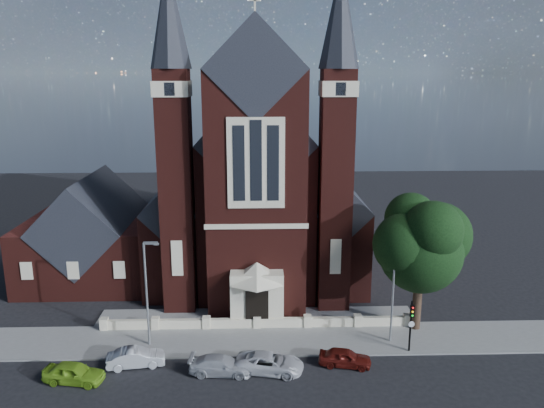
{
  "coord_description": "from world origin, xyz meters",
  "views": [
    {
      "loc": [
        0.03,
        -31.92,
        19.68
      ],
      "look_at": [
        1.34,
        12.0,
        8.8
      ],
      "focal_mm": 35.0,
      "sensor_mm": 36.0,
      "label": 1
    }
  ],
  "objects_px": {
    "street_lamp_left": "(147,288)",
    "car_lime_van": "(74,373)",
    "parish_hall": "(93,238)",
    "street_tree": "(423,247)",
    "church": "(256,185)",
    "car_dark_red": "(345,358)",
    "traffic_signal": "(411,320)",
    "car_silver_a": "(136,358)",
    "car_white_suv": "(270,363)",
    "street_lamp_right": "(395,285)",
    "car_silver_b": "(221,365)"
  },
  "relations": [
    {
      "from": "street_lamp_left",
      "to": "car_lime_van",
      "type": "height_order",
      "value": "street_lamp_left"
    },
    {
      "from": "parish_hall",
      "to": "street_tree",
      "type": "relative_size",
      "value": 1.14
    },
    {
      "from": "church",
      "to": "street_lamp_left",
      "type": "xyz_separation_m",
      "value": [
        -7.91,
        -18.94,
        -3.59
      ]
    },
    {
      "from": "car_lime_van",
      "to": "car_dark_red",
      "type": "relative_size",
      "value": 1.11
    },
    {
      "from": "traffic_signal",
      "to": "parish_hall",
      "type": "bearing_deg",
      "value": 150.02
    },
    {
      "from": "car_lime_van",
      "to": "car_silver_a",
      "type": "bearing_deg",
      "value": -52.9
    },
    {
      "from": "parish_hall",
      "to": "car_silver_a",
      "type": "bearing_deg",
      "value": -65.6
    },
    {
      "from": "car_white_suv",
      "to": "street_lamp_right",
      "type": "bearing_deg",
      "value": -56.49
    },
    {
      "from": "parish_hall",
      "to": "street_lamp_right",
      "type": "bearing_deg",
      "value": -28.22
    },
    {
      "from": "traffic_signal",
      "to": "car_white_suv",
      "type": "height_order",
      "value": "traffic_signal"
    },
    {
      "from": "car_silver_b",
      "to": "car_dark_red",
      "type": "xyz_separation_m",
      "value": [
        8.51,
        0.74,
        -0.0
      ]
    },
    {
      "from": "church",
      "to": "car_white_suv",
      "type": "xyz_separation_m",
      "value": [
        0.83,
        -22.72,
        -7.54
      ]
    },
    {
      "from": "parish_hall",
      "to": "car_dark_red",
      "type": "height_order",
      "value": "parish_hall"
    },
    {
      "from": "street_lamp_right",
      "to": "parish_hall",
      "type": "bearing_deg",
      "value": 151.78
    },
    {
      "from": "street_lamp_left",
      "to": "car_dark_red",
      "type": "bearing_deg",
      "value": -12.88
    },
    {
      "from": "street_lamp_left",
      "to": "car_silver_a",
      "type": "distance_m",
      "value": 4.88
    },
    {
      "from": "church",
      "to": "parish_hall",
      "type": "xyz_separation_m",
      "value": [
        -16.0,
        -4.94,
        -4.17
      ]
    },
    {
      "from": "traffic_signal",
      "to": "car_white_suv",
      "type": "distance_m",
      "value": 10.58
    },
    {
      "from": "traffic_signal",
      "to": "car_silver_a",
      "type": "xyz_separation_m",
      "value": [
        -19.37,
        -1.25,
        -1.94
      ]
    },
    {
      "from": "street_lamp_right",
      "to": "car_lime_van",
      "type": "relative_size",
      "value": 2.03
    },
    {
      "from": "parish_hall",
      "to": "car_lime_van",
      "type": "bearing_deg",
      "value": -77.86
    },
    {
      "from": "church",
      "to": "street_lamp_left",
      "type": "relative_size",
      "value": 4.31
    },
    {
      "from": "church",
      "to": "car_dark_red",
      "type": "bearing_deg",
      "value": -74.72
    },
    {
      "from": "parish_hall",
      "to": "traffic_signal",
      "type": "relative_size",
      "value": 3.05
    },
    {
      "from": "street_lamp_right",
      "to": "car_dark_red",
      "type": "relative_size",
      "value": 2.25
    },
    {
      "from": "street_lamp_left",
      "to": "street_lamp_right",
      "type": "relative_size",
      "value": 1.0
    },
    {
      "from": "street_lamp_right",
      "to": "street_lamp_left",
      "type": "bearing_deg",
      "value": 180.0
    },
    {
      "from": "street_lamp_left",
      "to": "street_lamp_right",
      "type": "height_order",
      "value": "same"
    },
    {
      "from": "street_tree",
      "to": "car_silver_a",
      "type": "xyz_separation_m",
      "value": [
        -20.97,
        -4.53,
        -6.31
      ]
    },
    {
      "from": "car_silver_b",
      "to": "car_white_suv",
      "type": "relative_size",
      "value": 0.92
    },
    {
      "from": "street_tree",
      "to": "car_white_suv",
      "type": "distance_m",
      "value": 14.44
    },
    {
      "from": "parish_hall",
      "to": "traffic_signal",
      "type": "height_order",
      "value": "parish_hall"
    },
    {
      "from": "street_lamp_left",
      "to": "street_lamp_right",
      "type": "xyz_separation_m",
      "value": [
        18.0,
        0.0,
        0.0
      ]
    },
    {
      "from": "street_lamp_left",
      "to": "car_dark_red",
      "type": "relative_size",
      "value": 2.25
    },
    {
      "from": "street_tree",
      "to": "car_dark_red",
      "type": "relative_size",
      "value": 2.97
    },
    {
      "from": "car_lime_van",
      "to": "street_tree",
      "type": "bearing_deg",
      "value": -65.44
    },
    {
      "from": "street_lamp_left",
      "to": "car_lime_van",
      "type": "xyz_separation_m",
      "value": [
        -4.07,
        -4.67,
        -3.92
      ]
    },
    {
      "from": "parish_hall",
      "to": "car_white_suv",
      "type": "xyz_separation_m",
      "value": [
        16.83,
        -17.78,
        -3.37
      ]
    },
    {
      "from": "street_lamp_right",
      "to": "car_lime_van",
      "type": "xyz_separation_m",
      "value": [
        -22.07,
        -4.67,
        -3.92
      ]
    },
    {
      "from": "street_lamp_left",
      "to": "car_silver_b",
      "type": "relative_size",
      "value": 1.91
    },
    {
      "from": "street_tree",
      "to": "street_lamp_right",
      "type": "relative_size",
      "value": 1.32
    },
    {
      "from": "car_lime_van",
      "to": "street_lamp_right",
      "type": "bearing_deg",
      "value": -68.04
    },
    {
      "from": "car_silver_b",
      "to": "car_dark_red",
      "type": "height_order",
      "value": "car_silver_b"
    },
    {
      "from": "street_lamp_right",
      "to": "car_dark_red",
      "type": "distance_m",
      "value": 6.51
    },
    {
      "from": "car_white_suv",
      "to": "car_silver_a",
      "type": "bearing_deg",
      "value": 95.37
    },
    {
      "from": "street_tree",
      "to": "street_lamp_left",
      "type": "xyz_separation_m",
      "value": [
        -20.51,
        -1.71,
        -2.36
      ]
    },
    {
      "from": "car_dark_red",
      "to": "street_lamp_right",
      "type": "bearing_deg",
      "value": -40.53
    },
    {
      "from": "car_silver_a",
      "to": "car_white_suv",
      "type": "bearing_deg",
      "value": -105.73
    },
    {
      "from": "street_lamp_right",
      "to": "traffic_signal",
      "type": "bearing_deg",
      "value": -59.99
    },
    {
      "from": "church",
      "to": "car_silver_b",
      "type": "height_order",
      "value": "church"
    }
  ]
}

